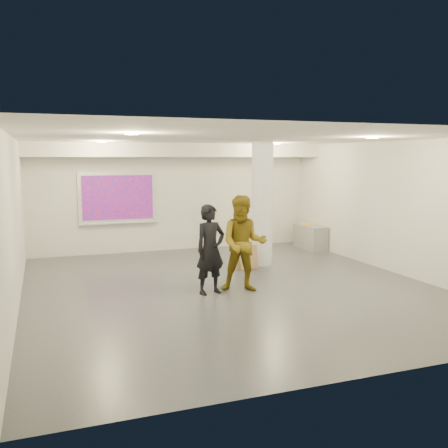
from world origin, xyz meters
name	(u,v)px	position (x,y,z in m)	size (l,w,h in m)	color
floor	(231,287)	(0.00, 0.00, 0.00)	(8.00, 9.00, 0.01)	#3A3D43
ceiling	(231,138)	(0.00, 0.00, 3.00)	(8.00, 9.00, 0.01)	white
wall_back	(175,197)	(0.00, 4.50, 1.50)	(8.00, 0.01, 3.00)	silver
wall_front	(369,255)	(0.00, -4.50, 1.50)	(8.00, 0.01, 3.00)	silver
wall_left	(15,223)	(-4.00, 0.00, 1.50)	(0.01, 9.00, 3.00)	silver
wall_right	(395,207)	(4.00, 0.00, 1.50)	(0.01, 9.00, 3.00)	silver
soffit_band	(179,150)	(0.00, 3.95, 2.82)	(8.00, 1.10, 0.36)	silver
downlight_nw	(102,142)	(-2.20, 2.50, 2.98)	(0.22, 0.22, 0.02)	#FFF081
downlight_ne	(276,144)	(2.20, 2.50, 2.98)	(0.22, 0.22, 0.02)	#FFF081
downlight_sw	(132,134)	(-2.20, -1.50, 2.98)	(0.22, 0.22, 0.02)	#FFF081
downlight_se	(372,138)	(2.20, -1.50, 2.98)	(0.22, 0.22, 0.02)	#FFF081
column	(262,204)	(1.50, 1.80, 1.50)	(0.52, 0.52, 3.00)	white
projection_screen	(118,198)	(-1.60, 4.45, 1.53)	(2.10, 0.13, 1.42)	silver
credenza	(310,237)	(3.72, 3.28, 0.34)	(0.49, 1.18, 0.69)	gray
papers_stack	(307,224)	(3.71, 3.46, 0.70)	(0.24, 0.31, 0.02)	silver
postit_pad	(307,224)	(3.69, 3.45, 0.70)	(0.24, 0.33, 0.03)	yellow
cardboard_back	(247,257)	(0.95, 1.44, 0.28)	(0.52, 0.05, 0.57)	#957148
cardboard_front	(247,258)	(0.96, 1.44, 0.26)	(0.49, 0.05, 0.54)	#957148
woman	(210,249)	(-0.54, -0.30, 0.87)	(0.63, 0.42, 1.73)	black
man	(244,244)	(0.13, -0.35, 0.95)	(0.92, 0.72, 1.90)	olive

